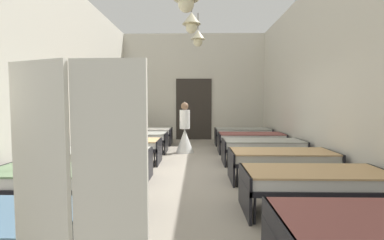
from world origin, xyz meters
name	(u,v)px	position (x,y,z in m)	size (l,w,h in m)	color
ground_plane	(191,173)	(0.00, 0.00, -0.05)	(6.11, 10.65, 0.10)	#9E9384
room_shell	(192,78)	(0.00, 1.18, 2.09)	(5.91, 10.25, 4.16)	beige
bed_left_row_1	(60,179)	(-1.71, -2.16, 0.44)	(1.90, 0.84, 0.57)	black
bed_right_row_1	(315,180)	(1.71, -2.16, 0.44)	(1.90, 0.84, 0.57)	black
bed_left_row_2	(99,157)	(-1.71, -0.72, 0.44)	(1.90, 0.84, 0.57)	black
bed_right_row_2	(282,158)	(1.71, -0.72, 0.44)	(1.90, 0.84, 0.57)	black
bed_left_row_3	(121,145)	(-1.71, 0.72, 0.44)	(1.90, 0.84, 0.57)	black
bed_right_row_3	(263,146)	(1.71, 0.72, 0.44)	(1.90, 0.84, 0.57)	black
bed_left_row_4	(135,137)	(-1.71, 2.16, 0.44)	(1.90, 0.84, 0.57)	black
bed_right_row_4	(251,138)	(1.71, 2.16, 0.44)	(1.90, 0.84, 0.57)	black
bed_left_row_5	(144,132)	(-1.71, 3.60, 0.44)	(1.90, 0.84, 0.57)	black
bed_right_row_5	(243,132)	(1.71, 3.60, 0.44)	(1.90, 0.84, 0.57)	black
nurse_near_aisle	(185,135)	(-0.23, 2.15, 0.53)	(0.52, 0.52, 1.49)	white
privacy_screen	(38,212)	(-0.76, -4.24, 0.85)	(1.23, 0.29, 1.70)	silver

